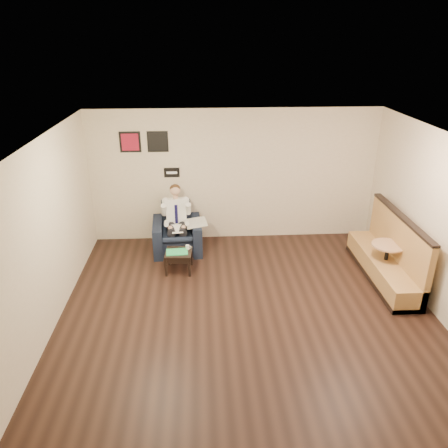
{
  "coord_description": "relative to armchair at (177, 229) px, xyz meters",
  "views": [
    {
      "loc": [
        -0.71,
        -5.77,
        4.15
      ],
      "look_at": [
        -0.32,
        1.2,
        1.09
      ],
      "focal_mm": 35.0,
      "sensor_mm": 36.0,
      "label": 1
    }
  ],
  "objects": [
    {
      "name": "art_print_right",
      "position": [
        -0.34,
        0.58,
        1.68
      ],
      "size": [
        0.42,
        0.03,
        0.42
      ],
      "primitive_type": "cube",
      "color": "black",
      "rests_on": "wall_back"
    },
    {
      "name": "seated_man",
      "position": [
        0.01,
        -0.12,
        0.17
      ],
      "size": [
        0.67,
        0.96,
        1.29
      ],
      "primitive_type": null,
      "rotation": [
        0.0,
        0.0,
        0.06
      ],
      "color": "white",
      "rests_on": "armchair"
    },
    {
      "name": "seating_sign",
      "position": [
        -0.09,
        0.58,
        1.03
      ],
      "size": [
        0.32,
        0.02,
        0.2
      ],
      "primitive_type": "cube",
      "color": "black",
      "rests_on": "wall_back"
    },
    {
      "name": "banquette",
      "position": [
        3.8,
        -1.34,
        0.13
      ],
      "size": [
        0.56,
        2.35,
        1.2
      ],
      "primitive_type": "cube",
      "color": "#A97B41",
      "rests_on": "ground"
    },
    {
      "name": "wall_back",
      "position": [
        1.21,
        0.59,
        0.93
      ],
      "size": [
        6.0,
        0.02,
        2.8
      ],
      "primitive_type": "cube",
      "color": "beige",
      "rests_on": "ground"
    },
    {
      "name": "newspaper",
      "position": [
        0.4,
        -0.08,
        0.17
      ],
      "size": [
        0.47,
        0.55,
        0.01
      ],
      "primitive_type": "cube",
      "rotation": [
        0.0,
        0.0,
        0.11
      ],
      "color": "silver",
      "rests_on": "armchair"
    },
    {
      "name": "lap_papers",
      "position": [
        0.01,
        -0.22,
        0.11
      ],
      "size": [
        0.25,
        0.33,
        0.01
      ],
      "primitive_type": "cube",
      "rotation": [
        0.0,
        0.0,
        0.13
      ],
      "color": "white",
      "rests_on": "seated_man"
    },
    {
      "name": "smartphone",
      "position": [
        0.12,
        -0.73,
        -0.07
      ],
      "size": [
        0.14,
        0.09,
        0.01
      ],
      "primitive_type": "cube",
      "rotation": [
        0.0,
        0.0,
        -0.25
      ],
      "color": "black",
      "rests_on": "side_table"
    },
    {
      "name": "cafe_table",
      "position": [
        3.81,
        -1.41,
        -0.12
      ],
      "size": [
        0.71,
        0.71,
        0.71
      ],
      "primitive_type": "cylinder",
      "rotation": [
        0.0,
        0.0,
        0.29
      ],
      "color": "tan",
      "rests_on": "ground"
    },
    {
      "name": "ground",
      "position": [
        1.21,
        -2.41,
        -0.47
      ],
      "size": [
        6.0,
        6.0,
        0.0
      ],
      "primitive_type": "plane",
      "color": "black",
      "rests_on": "ground"
    },
    {
      "name": "side_table",
      "position": [
        0.06,
        -0.87,
        -0.27
      ],
      "size": [
        0.52,
        0.52,
        0.4
      ],
      "primitive_type": "cube",
      "rotation": [
        0.0,
        0.0,
        -0.07
      ],
      "color": "black",
      "rests_on": "ground"
    },
    {
      "name": "wall_front",
      "position": [
        1.21,
        -5.41,
        0.93
      ],
      "size": [
        6.0,
        0.02,
        2.8
      ],
      "primitive_type": "cube",
      "color": "beige",
      "rests_on": "ground"
    },
    {
      "name": "armchair",
      "position": [
        0.0,
        0.0,
        0.0
      ],
      "size": [
        1.03,
        1.03,
        0.94
      ],
      "primitive_type": "cube",
      "rotation": [
        0.0,
        0.0,
        0.06
      ],
      "color": "black",
      "rests_on": "ground"
    },
    {
      "name": "art_print_left",
      "position": [
        -0.89,
        0.58,
        1.68
      ],
      "size": [
        0.42,
        0.03,
        0.42
      ],
      "primitive_type": "cube",
      "color": "maroon",
      "rests_on": "wall_back"
    },
    {
      "name": "ceiling",
      "position": [
        1.21,
        -2.41,
        2.33
      ],
      "size": [
        6.0,
        6.0,
        0.02
      ],
      "primitive_type": "cube",
      "color": "white",
      "rests_on": "wall_back"
    },
    {
      "name": "wall_right",
      "position": [
        4.21,
        -2.41,
        0.93
      ],
      "size": [
        0.02,
        6.0,
        2.8
      ],
      "primitive_type": "cube",
      "color": "beige",
      "rests_on": "ground"
    },
    {
      "name": "green_folder",
      "position": [
        0.03,
        -0.89,
        -0.07
      ],
      "size": [
        0.42,
        0.31,
        0.01
      ],
      "primitive_type": "cube",
      "rotation": [
        0.0,
        0.0,
        0.07
      ],
      "color": "#26C162",
      "rests_on": "side_table"
    },
    {
      "name": "coffee_mug",
      "position": [
        0.23,
        -0.78,
        -0.03
      ],
      "size": [
        0.08,
        0.08,
        0.08
      ],
      "primitive_type": "cylinder",
      "rotation": [
        0.0,
        0.0,
        -0.07
      ],
      "color": "white",
      "rests_on": "side_table"
    },
    {
      "name": "wall_left",
      "position": [
        -1.79,
        -2.41,
        0.93
      ],
      "size": [
        0.02,
        6.0,
        2.8
      ],
      "primitive_type": "cube",
      "color": "beige",
      "rests_on": "ground"
    }
  ]
}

